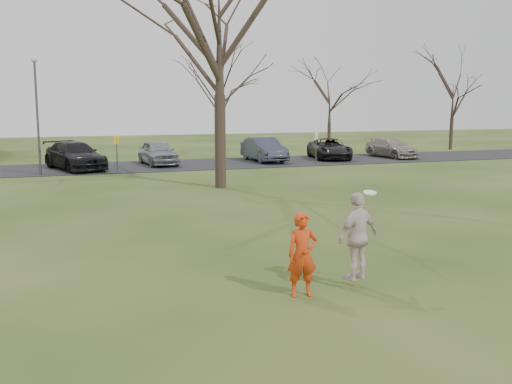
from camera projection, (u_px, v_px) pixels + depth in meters
ground at (318, 292)px, 11.79m from camera, size 120.00×120.00×0.00m
parking_strip at (146, 166)px, 35.18m from camera, size 62.00×6.50×0.04m
player_defender at (302, 255)px, 11.46m from camera, size 0.67×0.49×1.70m
car_3 at (75, 156)px, 33.30m from camera, size 3.91×5.88×1.58m
car_4 at (158, 152)px, 35.76m from camera, size 2.24×4.64×1.53m
car_5 at (264, 149)px, 37.87m from camera, size 1.87×4.83×1.57m
car_6 at (329, 149)px, 39.59m from camera, size 3.36×5.42×1.40m
car_7 at (392, 148)px, 40.69m from camera, size 2.41×4.72×1.31m
catching_play at (358, 236)px, 11.89m from camera, size 1.17×0.78×1.87m
lamp_post at (37, 101)px, 30.34m from camera, size 0.34×0.34×6.27m
sign_yellow at (117, 147)px, 31.52m from camera, size 0.35×0.35×2.08m
sign_white at (316, 142)px, 35.32m from camera, size 0.35×0.35×2.08m
big_tree at (219, 31)px, 25.39m from camera, size 9.00×9.00×14.00m
small_tree_row at (197, 102)px, 40.72m from camera, size 55.00×5.90×8.50m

